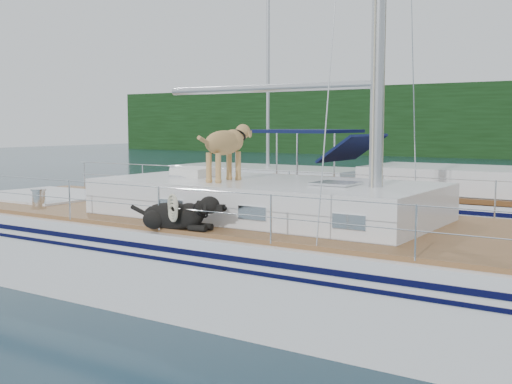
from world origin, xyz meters
The scene contains 4 objects.
ground centered at (0.00, 0.00, 0.00)m, with size 120.00×120.00×0.00m, color black.
main_sailboat centered at (0.09, -0.01, 0.68)m, with size 12.00×3.97×14.01m.
neighbor_sailboat centered at (1.33, 6.17, 0.63)m, with size 11.00×3.50×13.30m.
bg_boat_west centered at (-8.00, 14.00, 0.45)m, with size 8.00×3.00×11.65m.
Camera 1 is at (6.06, -8.24, 2.66)m, focal length 45.00 mm.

